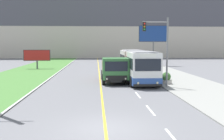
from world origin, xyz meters
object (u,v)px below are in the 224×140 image
dump_truck (115,70)px  billboard_small (37,56)px  city_bus (137,65)px  billboard_large (154,35)px  planter_round_second (156,73)px  planter_round_third (149,70)px  planter_round_near (166,79)px  traffic_light_mast (160,44)px

dump_truck → billboard_small: size_ratio=1.65×
city_bus → billboard_large: billboard_large is taller
billboard_small → billboard_large: bearing=13.9°
planter_round_second → billboard_large: bearing=78.6°
billboard_small → planter_round_third: 18.08m
dump_truck → billboard_small: billboard_small is taller
dump_truck → billboard_small: 19.14m
planter_round_near → city_bus: bearing=125.2°
dump_truck → traffic_light_mast: size_ratio=1.10×
billboard_small → planter_round_third: billboard_small is taller
city_bus → dump_truck: city_bus is taller
dump_truck → billboard_small: bearing=125.3°
traffic_light_mast → billboard_small: bearing=128.3°
planter_round_third → planter_round_second: bearing=-92.1°
planter_round_third → dump_truck: bearing=-123.9°
billboard_large → planter_round_third: bearing=-104.4°
traffic_light_mast → billboard_large: bearing=79.0°
billboard_large → planter_round_near: billboard_large is taller
dump_truck → planter_round_near: 5.09m
billboard_large → billboard_small: (-19.40, -4.80, -3.41)m
billboard_large → planter_round_second: 18.35m
city_bus → planter_round_second: bearing=25.7°
billboard_small → planter_round_third: size_ratio=3.48×
planter_round_second → billboard_small: bearing=141.8°
planter_round_second → planter_round_near: bearing=-90.2°
traffic_light_mast → planter_round_near: bearing=59.3°
traffic_light_mast → planter_round_near: 3.97m
billboard_small → planter_round_near: 23.29m
billboard_large → billboard_small: size_ratio=1.75×
planter_round_near → planter_round_third: 8.82m
billboard_small → traffic_light_mast: bearing=-51.7°
city_bus → planter_round_near: bearing=-54.8°
planter_round_third → billboard_small: bearing=153.2°
dump_truck → billboard_small: (-11.05, 15.60, 0.78)m
dump_truck → planter_round_second: 5.79m
city_bus → billboard_small: size_ratio=2.96×
traffic_light_mast → billboard_large: billboard_large is taller
city_bus → planter_round_third: 6.16m
planter_round_near → billboard_large: bearing=80.8°
city_bus → planter_round_third: city_bus is taller
city_bus → billboard_large: bearing=72.5°
dump_truck → traffic_light_mast: bearing=-40.2°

